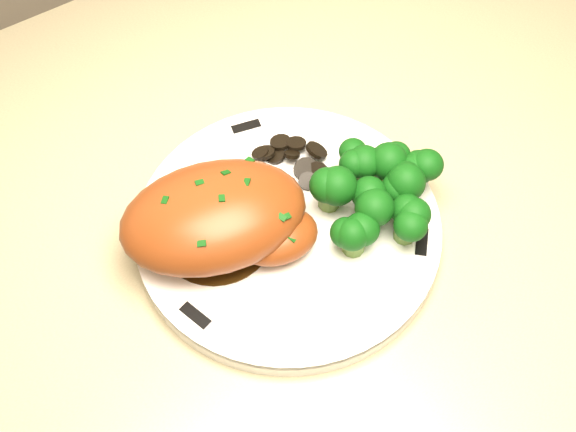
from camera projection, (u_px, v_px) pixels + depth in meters
plate at (288, 228)px, 0.58m from camera, size 0.27×0.27×0.02m
rim_accent_0 at (246, 127)px, 0.63m from camera, size 0.03×0.01×0.00m
rim_accent_1 at (195, 316)px, 0.53m from camera, size 0.02×0.03×0.00m
rim_accent_2 at (422, 242)px, 0.57m from camera, size 0.02×0.02×0.00m
gravy_pool at (217, 236)px, 0.57m from camera, size 0.09×0.09×0.00m
chicken_breast at (221, 219)px, 0.55m from camera, size 0.17×0.14×0.06m
mushroom_pile at (283, 174)px, 0.60m from camera, size 0.08×0.06×0.02m
broccoli_florets at (377, 192)px, 0.56m from camera, size 0.10×0.09×0.04m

